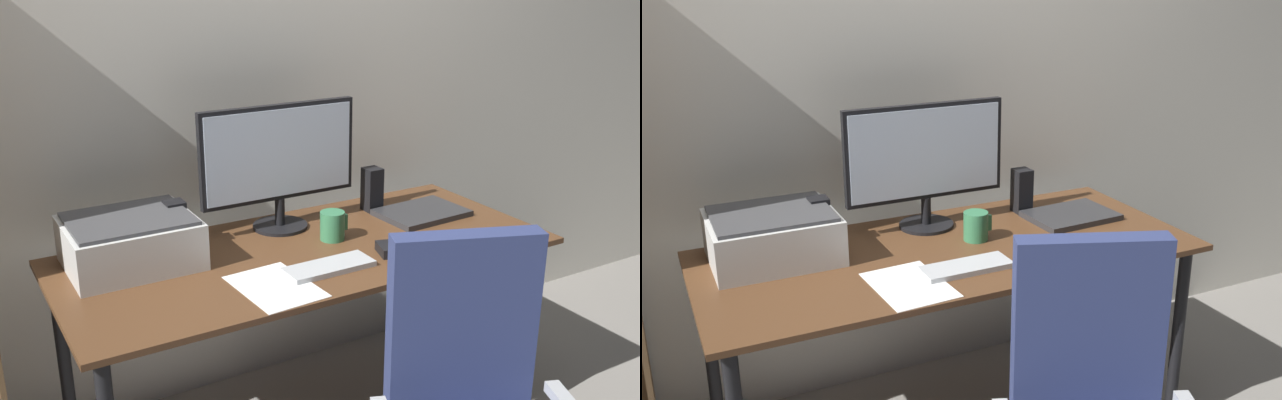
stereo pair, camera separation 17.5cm
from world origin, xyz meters
TOP-DOWN VIEW (x-y plane):
  - back_wall at (0.00, 0.54)m, footprint 6.40×0.10m
  - desk at (0.00, 0.00)m, footprint 1.66×0.74m
  - monitor at (0.02, 0.23)m, footprint 0.60×0.20m
  - keyboard at (-0.02, -0.19)m, footprint 0.29×0.11m
  - mouse at (0.21, -0.17)m, footprint 0.08×0.11m
  - coffee_mug at (0.12, 0.03)m, footprint 0.10×0.09m
  - laptop at (0.54, 0.07)m, footprint 0.33×0.25m
  - speaker_left at (-0.38, 0.22)m, footprint 0.06×0.07m
  - speaker_right at (0.41, 0.22)m, footprint 0.06×0.07m
  - printer at (-0.55, 0.17)m, footprint 0.40×0.34m
  - paper_sheet at (-0.23, -0.21)m, footprint 0.23×0.31m

SIDE VIEW (x-z plane):
  - desk at x=0.00m, z-range 0.29..1.03m
  - paper_sheet at x=-0.23m, z-range 0.74..0.74m
  - keyboard at x=-0.02m, z-range 0.74..0.76m
  - laptop at x=0.54m, z-range 0.74..0.76m
  - mouse at x=0.21m, z-range 0.74..0.77m
  - coffee_mug at x=0.12m, z-range 0.74..0.84m
  - printer at x=-0.55m, z-range 0.74..0.90m
  - speaker_left at x=-0.38m, z-range 0.74..0.91m
  - speaker_right at x=0.41m, z-range 0.74..0.91m
  - monitor at x=0.02m, z-range 0.77..1.23m
  - back_wall at x=0.00m, z-range 0.00..2.60m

